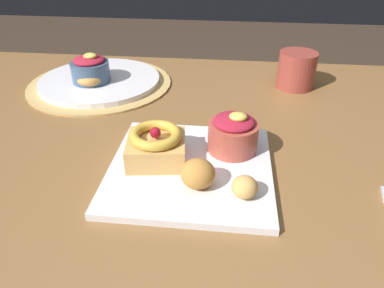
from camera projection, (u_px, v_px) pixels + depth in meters
name	position (u px, v px, depth m)	size (l,w,h in m)	color
dining_table	(189.00, 182.00, 0.73)	(1.29, 0.92, 0.73)	brown
woven_placemat	(100.00, 84.00, 0.90)	(0.35, 0.35, 0.01)	tan
front_plate	(191.00, 168.00, 0.59)	(0.26, 0.26, 0.01)	white
cake_slice	(156.00, 146.00, 0.59)	(0.10, 0.10, 0.06)	tan
berry_ramekin	(233.00, 133.00, 0.61)	(0.09, 0.09, 0.07)	#B24C3D
fritter_front	(245.00, 187.00, 0.51)	(0.04, 0.04, 0.03)	tan
fritter_middle	(198.00, 174.00, 0.53)	(0.05, 0.05, 0.04)	#BC7F38
back_plate	(100.00, 80.00, 0.89)	(0.30, 0.30, 0.01)	white
back_ramekin	(90.00, 69.00, 0.86)	(0.09, 0.09, 0.07)	#3D5675
back_pastry	(90.00, 79.00, 0.85)	(0.06, 0.06, 0.03)	#C68E47
coffee_mug	(296.00, 70.00, 0.87)	(0.09, 0.09, 0.09)	#993D33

